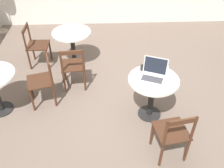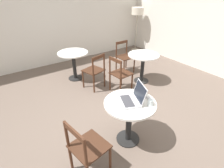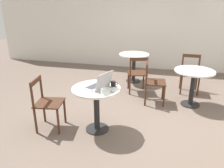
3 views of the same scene
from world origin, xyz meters
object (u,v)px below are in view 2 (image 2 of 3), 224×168
floor_lamp (137,13)px  laptop (132,98)px  cafe_table_far (73,59)px  chair_mid_left (120,74)px  chair_mid_back (124,57)px  mug (136,91)px  drinking_glass (150,103)px  cafe_table_near (130,112)px  chair_near_left (87,149)px  mouse (149,98)px  chair_far_front (95,71)px  cafe_table_mid (143,61)px

floor_lamp → laptop: floor_lamp is taller
cafe_table_far → chair_mid_left: chair_mid_left is taller
chair_mid_back → floor_lamp: size_ratio=0.56×
floor_lamp → mug: size_ratio=13.55×
drinking_glass → chair_mid_back: bearing=58.9°
mug → drinking_glass: size_ratio=1.21×
floor_lamp → chair_mid_back: bearing=-141.0°
cafe_table_near → floor_lamp: 4.50m
cafe_table_near → chair_near_left: bearing=-170.2°
chair_mid_left → drinking_glass: bearing=-112.2°
mouse → cafe_table_far: bearing=91.6°
chair_mid_back → mug: bearing=-124.3°
cafe_table_far → floor_lamp: bearing=16.4°
chair_mid_back → chair_far_front: size_ratio=1.00×
cafe_table_far → floor_lamp: 3.04m
drinking_glass → laptop: bearing=123.0°
chair_near_left → laptop: laptop is taller
chair_mid_back → mug: (-1.30, -1.90, 0.33)m
chair_mid_back → floor_lamp: bearing=39.0°
mug → chair_mid_back: bearing=55.7°
cafe_table_far → laptop: size_ratio=1.66×
cafe_table_far → chair_far_front: bearing=-74.8°
floor_lamp → drinking_glass: size_ratio=16.39×
chair_mid_left → floor_lamp: (2.26, 2.00, 0.88)m
chair_mid_left → mouse: bearing=-110.4°
chair_mid_back → drinking_glass: (-1.35, -2.24, 0.33)m
chair_far_front → drinking_glass: (-0.22, -1.91, 0.33)m
chair_near_left → cafe_table_far: bearing=68.9°
chair_near_left → mouse: (1.05, 0.05, 0.30)m
chair_near_left → cafe_table_near: bearing=9.8°
cafe_table_far → mug: size_ratio=6.70×
laptop → chair_far_front: bearing=78.1°
cafe_table_mid → chair_mid_left: chair_mid_left is taller
chair_mid_back → mug: size_ratio=7.57×
chair_mid_left → chair_far_front: 0.59m
chair_far_front → cafe_table_far: bearing=105.2°
mouse → floor_lamp: bearing=50.4°
cafe_table_far → chair_mid_left: 1.31m
cafe_table_far → drinking_glass: 2.63m
cafe_table_near → cafe_table_far: size_ratio=1.00×
cafe_table_mid → cafe_table_far: size_ratio=1.00×
chair_mid_left → laptop: bearing=-120.6°
drinking_glass → cafe_table_mid: bearing=48.4°
cafe_table_far → cafe_table_near: bearing=-94.9°
mug → laptop: bearing=-147.2°
chair_mid_left → mouse: chair_mid_left is taller
chair_mid_left → floor_lamp: 3.14m
cafe_table_near → drinking_glass: (0.18, -0.21, 0.21)m
chair_mid_left → mouse: 1.45m
chair_far_front → mouse: chair_far_front is taller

